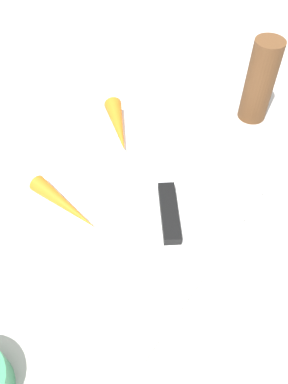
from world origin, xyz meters
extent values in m
plane|color=#ADA8A0|center=(0.00, 0.00, 0.00)|extent=(1.40, 1.40, 0.00)
cube|color=white|center=(0.00, 0.00, 0.01)|extent=(0.36, 0.26, 0.01)
cube|color=#B7B7BC|center=(-0.06, -0.01, 0.01)|extent=(0.10, 0.08, 0.00)
cube|color=black|center=(0.01, 0.05, 0.02)|extent=(0.08, 0.07, 0.01)
cone|color=orange|center=(0.08, -0.06, 0.02)|extent=(0.03, 0.11, 0.02)
cone|color=orange|center=(-0.07, -0.10, 0.03)|extent=(0.09, 0.10, 0.03)
cylinder|color=brown|center=(-0.24, 0.04, 0.07)|extent=(0.04, 0.04, 0.13)
camera|label=1|loc=(0.27, 0.20, 0.43)|focal=37.20mm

